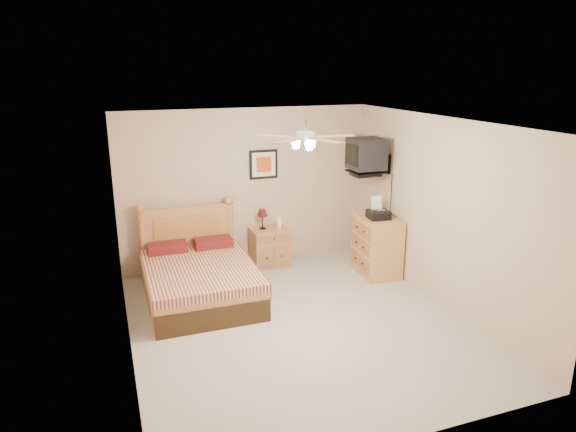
% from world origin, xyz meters
% --- Properties ---
extents(floor, '(4.50, 4.50, 0.00)m').
position_xyz_m(floor, '(0.00, 0.00, 0.00)').
color(floor, '#A49E94').
rests_on(floor, ground).
extents(ceiling, '(4.00, 4.50, 0.04)m').
position_xyz_m(ceiling, '(0.00, 0.00, 2.50)').
color(ceiling, white).
rests_on(ceiling, ground).
extents(wall_back, '(4.00, 0.04, 2.50)m').
position_xyz_m(wall_back, '(0.00, 2.25, 1.25)').
color(wall_back, tan).
rests_on(wall_back, ground).
extents(wall_front, '(4.00, 0.04, 2.50)m').
position_xyz_m(wall_front, '(0.00, -2.25, 1.25)').
color(wall_front, tan).
rests_on(wall_front, ground).
extents(wall_left, '(0.04, 4.50, 2.50)m').
position_xyz_m(wall_left, '(-2.00, 0.00, 1.25)').
color(wall_left, tan).
rests_on(wall_left, ground).
extents(wall_right, '(0.04, 4.50, 2.50)m').
position_xyz_m(wall_right, '(2.00, 0.00, 1.25)').
color(wall_right, tan).
rests_on(wall_right, ground).
extents(bed, '(1.43, 1.87, 1.21)m').
position_xyz_m(bed, '(-1.00, 1.12, 0.61)').
color(bed, '#A5653B').
rests_on(bed, ground).
extents(nightstand, '(0.59, 0.45, 0.62)m').
position_xyz_m(nightstand, '(0.28, 2.00, 0.31)').
color(nightstand, '#AE7242').
rests_on(nightstand, ground).
extents(table_lamp, '(0.23, 0.23, 0.33)m').
position_xyz_m(table_lamp, '(0.18, 2.03, 0.79)').
color(table_lamp, '#5B111D').
rests_on(table_lamp, nightstand).
extents(lotion_bottle, '(0.09, 0.09, 0.22)m').
position_xyz_m(lotion_bottle, '(0.44, 1.98, 0.73)').
color(lotion_bottle, white).
rests_on(lotion_bottle, nightstand).
extents(framed_picture, '(0.46, 0.04, 0.46)m').
position_xyz_m(framed_picture, '(0.27, 2.23, 1.62)').
color(framed_picture, black).
rests_on(framed_picture, wall_back).
extents(dresser, '(0.59, 0.81, 0.90)m').
position_xyz_m(dresser, '(1.73, 1.12, 0.45)').
color(dresser, '#B17438').
rests_on(dresser, ground).
extents(fax_machine, '(0.34, 0.36, 0.33)m').
position_xyz_m(fax_machine, '(1.71, 1.08, 1.07)').
color(fax_machine, black).
rests_on(fax_machine, dresser).
extents(magazine_lower, '(0.28, 0.33, 0.03)m').
position_xyz_m(magazine_lower, '(1.69, 1.38, 0.92)').
color(magazine_lower, '#B7A895').
rests_on(magazine_lower, dresser).
extents(magazine_upper, '(0.23, 0.28, 0.02)m').
position_xyz_m(magazine_upper, '(1.71, 1.38, 0.94)').
color(magazine_upper, gray).
rests_on(magazine_upper, magazine_lower).
extents(wall_tv, '(0.56, 0.46, 0.58)m').
position_xyz_m(wall_tv, '(1.75, 1.34, 1.81)').
color(wall_tv, black).
rests_on(wall_tv, wall_right).
extents(ceiling_fan, '(1.14, 1.14, 0.28)m').
position_xyz_m(ceiling_fan, '(0.00, -0.20, 2.36)').
color(ceiling_fan, white).
rests_on(ceiling_fan, ceiling).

